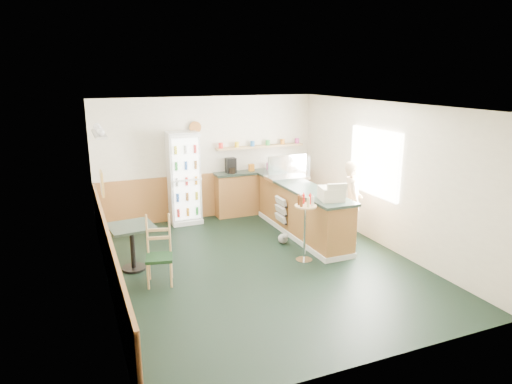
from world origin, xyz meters
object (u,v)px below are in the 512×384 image
cash_register (331,194)px  cafe_table (132,239)px  condiment_stand (305,219)px  display_case (287,167)px  drinks_fridge (184,178)px  shopkeeper (352,202)px  cafe_chair (158,248)px

cash_register → cafe_table: (-3.40, 0.63, -0.58)m
condiment_stand → cash_register: bearing=13.0°
display_case → condiment_stand: bearing=-107.1°
display_case → condiment_stand: 2.05m
drinks_fridge → cash_register: (1.99, -2.74, 0.13)m
shopkeeper → cafe_table: 4.12m
cash_register → cafe_chair: bearing=-166.9°
display_case → cafe_table: display_case is taller
display_case → cafe_chair: bearing=-150.5°
cafe_chair → condiment_stand: bearing=9.2°
cafe_chair → cash_register: bearing=12.3°
drinks_fridge → display_case: (1.99, -0.97, 0.26)m
drinks_fridge → shopkeeper: drinks_fridge is taller
display_case → cash_register: display_case is taller
display_case → shopkeeper: bearing=-63.5°
cash_register → shopkeeper: 0.85m
cash_register → condiment_stand: 0.70m
drinks_fridge → cafe_chair: 2.97m
display_case → shopkeeper: size_ratio=0.55×
cafe_table → cafe_chair: (0.31, -0.61, 0.02)m
shopkeeper → cafe_table: bearing=108.1°
drinks_fridge → display_case: size_ratio=2.26×
drinks_fridge → cash_register: bearing=-54.0°
drinks_fridge → cafe_table: drinks_fridge is taller
cash_register → condiment_stand: cash_register is taller
drinks_fridge → cash_register: size_ratio=4.77×
display_case → cafe_chair: display_case is taller
condiment_stand → cafe_table: 2.93m
drinks_fridge → condiment_stand: drinks_fridge is taller
shopkeeper → cafe_chair: 3.81m
shopkeeper → drinks_fridge: bearing=70.3°
display_case → cafe_table: bearing=-161.5°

